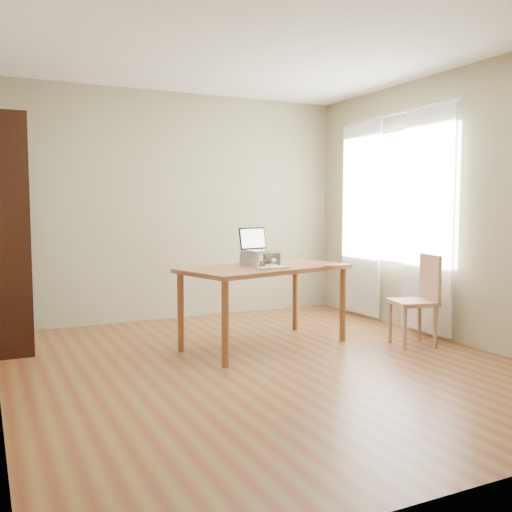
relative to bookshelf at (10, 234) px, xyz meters
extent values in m
cube|color=brown|center=(1.83, -1.55, -1.06)|extent=(4.00, 4.50, 0.02)
cube|color=white|center=(1.83, -1.55, 1.56)|extent=(4.00, 4.50, 0.02)
cube|color=#918961|center=(1.83, 0.71, 0.25)|extent=(4.00, 0.02, 2.60)
cube|color=#918961|center=(1.83, -3.81, 0.25)|extent=(4.00, 0.02, 2.60)
cube|color=#918961|center=(3.84, -1.55, 0.25)|extent=(0.02, 4.50, 2.60)
cube|color=white|center=(3.81, -0.75, 0.35)|extent=(0.01, 1.80, 1.40)
cube|color=black|center=(-0.01, -0.43, 0.00)|extent=(0.30, 0.04, 2.10)
cube|color=black|center=(-0.01, 0.43, 0.00)|extent=(0.30, 0.04, 2.10)
cube|color=black|center=(-0.01, 0.00, -1.02)|extent=(0.30, 0.84, 0.02)
cube|color=black|center=(0.02, 0.00, -0.85)|extent=(0.20, 0.78, 0.28)
cube|color=black|center=(-0.01, 0.00, -0.68)|extent=(0.30, 0.84, 0.03)
cube|color=black|center=(0.02, 0.00, -0.51)|extent=(0.20, 0.78, 0.28)
cube|color=black|center=(-0.01, 0.00, -0.34)|extent=(0.30, 0.84, 0.02)
cube|color=black|center=(0.02, 0.00, -0.17)|extent=(0.20, 0.78, 0.28)
cube|color=black|center=(-0.01, 0.00, 0.00)|extent=(0.30, 0.84, 0.02)
cube|color=black|center=(0.02, 0.00, 0.17)|extent=(0.20, 0.78, 0.28)
cube|color=black|center=(-0.01, 0.00, 0.34)|extent=(0.30, 0.84, 0.02)
cube|color=black|center=(0.02, 0.00, 0.51)|extent=(0.20, 0.78, 0.28)
cube|color=black|center=(-0.01, 0.00, 0.68)|extent=(0.30, 0.84, 0.02)
cube|color=black|center=(0.02, 0.00, 0.85)|extent=(0.20, 0.78, 0.28)
cube|color=black|center=(-0.01, 0.00, 1.02)|extent=(0.30, 0.84, 0.03)
cube|color=white|center=(3.75, -1.30, 0.10)|extent=(0.03, 0.70, 2.20)
cube|color=white|center=(3.75, -0.20, 0.10)|extent=(0.03, 0.70, 2.20)
cylinder|color=silver|center=(3.75, -0.75, 1.23)|extent=(0.03, 1.90, 0.03)
cube|color=brown|center=(2.11, -0.97, -0.32)|extent=(1.69, 1.14, 0.04)
cylinder|color=brown|center=(1.40, -0.64, -0.70)|extent=(0.06, 0.06, 0.71)
cylinder|color=brown|center=(2.83, -0.64, -0.70)|extent=(0.06, 0.06, 0.71)
cylinder|color=brown|center=(1.40, -1.30, -0.70)|extent=(0.06, 0.06, 0.71)
cylinder|color=brown|center=(2.83, -1.30, -0.70)|extent=(0.06, 0.06, 0.71)
cube|color=silver|center=(1.97, -0.89, -0.24)|extent=(0.03, 0.25, 0.12)
cube|color=silver|center=(2.26, -0.89, -0.24)|extent=(0.03, 0.25, 0.12)
cube|color=silver|center=(2.11, -0.89, -0.17)|extent=(0.32, 0.25, 0.01)
cube|color=silver|center=(2.11, -0.89, -0.16)|extent=(0.35, 0.29, 0.02)
cube|color=black|center=(2.11, -0.77, -0.05)|extent=(0.31, 0.12, 0.21)
cube|color=white|center=(2.11, -0.77, -0.05)|extent=(0.28, 0.10, 0.18)
cube|color=silver|center=(2.08, -1.19, -0.29)|extent=(0.30, 0.15, 0.02)
cube|color=silver|center=(2.08, -1.19, -0.28)|extent=(0.28, 0.13, 0.00)
cylinder|color=brown|center=(2.64, -1.22, -0.30)|extent=(0.11, 0.11, 0.01)
ellipsoid|color=#4D433D|center=(2.08, -0.86, -0.24)|extent=(0.15, 0.34, 0.12)
ellipsoid|color=#4D433D|center=(2.08, -0.75, -0.25)|extent=(0.14, 0.15, 0.11)
ellipsoid|color=#4D433D|center=(2.08, -1.05, -0.22)|extent=(0.09, 0.09, 0.08)
ellipsoid|color=silver|center=(2.08, -1.01, -0.25)|extent=(0.08, 0.08, 0.07)
sphere|color=silver|center=(2.08, -1.09, -0.24)|extent=(0.04, 0.04, 0.04)
cone|color=#4D433D|center=(2.05, -1.05, -0.18)|extent=(0.03, 0.04, 0.04)
cone|color=#4D433D|center=(2.11, -1.05, -0.18)|extent=(0.03, 0.04, 0.04)
cylinder|color=silver|center=(2.05, -1.06, -0.29)|extent=(0.03, 0.08, 0.03)
cylinder|color=silver|center=(2.11, -1.06, -0.29)|extent=(0.03, 0.08, 0.03)
cylinder|color=#4D433D|center=(2.17, -0.73, -0.28)|extent=(0.12, 0.19, 0.03)
cube|color=tan|center=(3.38, -1.53, -0.65)|extent=(0.46, 0.46, 0.04)
cylinder|color=tan|center=(3.23, -1.69, -0.85)|extent=(0.04, 0.04, 0.40)
cylinder|color=tan|center=(3.53, -1.69, -0.85)|extent=(0.04, 0.04, 0.40)
cylinder|color=tan|center=(3.23, -1.38, -0.85)|extent=(0.04, 0.04, 0.40)
cylinder|color=tan|center=(3.53, -1.38, -0.85)|extent=(0.04, 0.04, 0.40)
cube|color=tan|center=(3.55, -1.53, -0.42)|extent=(0.12, 0.36, 0.45)
camera|label=1|loc=(-0.25, -5.64, 0.25)|focal=40.00mm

